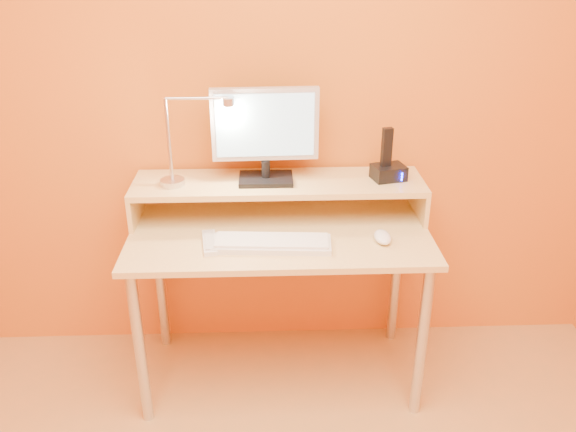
{
  "coord_description": "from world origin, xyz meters",
  "views": [
    {
      "loc": [
        -0.05,
        -0.94,
        1.79
      ],
      "look_at": [
        0.03,
        1.13,
        0.81
      ],
      "focal_mm": 36.95,
      "sensor_mm": 36.0,
      "label": 1
    }
  ],
  "objects_px": {
    "monitor_panel": "(265,124)",
    "mouse": "(383,237)",
    "remote_control": "(210,243)",
    "keyboard": "(272,244)",
    "lamp_base": "(173,182)",
    "phone_dock": "(388,172)"
  },
  "relations": [
    {
      "from": "monitor_panel",
      "to": "mouse",
      "type": "height_order",
      "value": "monitor_panel"
    },
    {
      "from": "remote_control",
      "to": "keyboard",
      "type": "bearing_deg",
      "value": -13.46
    },
    {
      "from": "mouse",
      "to": "remote_control",
      "type": "relative_size",
      "value": 0.6
    },
    {
      "from": "keyboard",
      "to": "remote_control",
      "type": "distance_m",
      "value": 0.24
    },
    {
      "from": "monitor_panel",
      "to": "lamp_base",
      "type": "height_order",
      "value": "monitor_panel"
    },
    {
      "from": "monitor_panel",
      "to": "keyboard",
      "type": "height_order",
      "value": "monitor_panel"
    },
    {
      "from": "lamp_base",
      "to": "mouse",
      "type": "height_order",
      "value": "lamp_base"
    },
    {
      "from": "monitor_panel",
      "to": "keyboard",
      "type": "bearing_deg",
      "value": -88.24
    },
    {
      "from": "phone_dock",
      "to": "mouse",
      "type": "xyz_separation_m",
      "value": [
        -0.06,
        -0.25,
        -0.17
      ]
    },
    {
      "from": "lamp_base",
      "to": "keyboard",
      "type": "distance_m",
      "value": 0.49
    },
    {
      "from": "keyboard",
      "to": "mouse",
      "type": "height_order",
      "value": "mouse"
    },
    {
      "from": "mouse",
      "to": "remote_control",
      "type": "bearing_deg",
      "value": 178.84
    },
    {
      "from": "mouse",
      "to": "keyboard",
      "type": "bearing_deg",
      "value": -177.81
    },
    {
      "from": "monitor_panel",
      "to": "phone_dock",
      "type": "distance_m",
      "value": 0.55
    },
    {
      "from": "remote_control",
      "to": "lamp_base",
      "type": "bearing_deg",
      "value": 118.24
    },
    {
      "from": "lamp_base",
      "to": "mouse",
      "type": "distance_m",
      "value": 0.87
    },
    {
      "from": "mouse",
      "to": "remote_control",
      "type": "height_order",
      "value": "mouse"
    },
    {
      "from": "remote_control",
      "to": "phone_dock",
      "type": "bearing_deg",
      "value": 11.43
    },
    {
      "from": "monitor_panel",
      "to": "lamp_base",
      "type": "xyz_separation_m",
      "value": [
        -0.38,
        -0.04,
        -0.23
      ]
    },
    {
      "from": "monitor_panel",
      "to": "lamp_base",
      "type": "bearing_deg",
      "value": -175.96
    },
    {
      "from": "keyboard",
      "to": "lamp_base",
      "type": "bearing_deg",
      "value": 152.27
    },
    {
      "from": "phone_dock",
      "to": "keyboard",
      "type": "height_order",
      "value": "phone_dock"
    }
  ]
}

